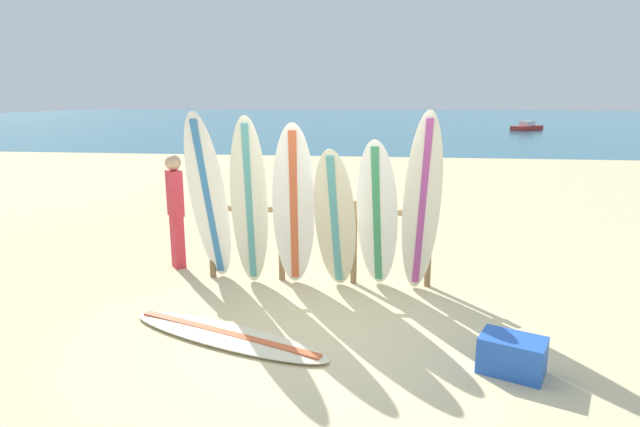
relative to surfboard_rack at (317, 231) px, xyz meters
The scene contains 13 objects.
ground_plane 1.88m from the surfboard_rack, 80.25° to the right, with size 120.00×120.00×0.00m, color beige.
ocean_water 56.31m from the surfboard_rack, 89.70° to the left, with size 120.00×80.00×0.01m, color teal.
surfboard_rack is the anchor object (origin of this frame).
surfboard_leaning_far_left 1.57m from the surfboard_rack, 164.49° to the right, with size 0.51×1.00×2.47m.
surfboard_leaning_left 1.07m from the surfboard_rack, 153.86° to the right, with size 0.59×0.75×2.41m.
surfboard_leaning_center_left 0.63m from the surfboard_rack, 123.30° to the right, with size 0.67×0.83×2.33m.
surfboard_leaning_center 0.56m from the surfboard_rack, 54.84° to the right, with size 0.64×0.80×2.01m.
surfboard_leaning_center_right 0.95m from the surfboard_rack, 19.75° to the right, with size 0.65×0.81×2.12m.
surfboard_leaning_right 1.54m from the surfboard_rack, 13.64° to the right, with size 0.58×0.67×2.48m.
surfboard_lying_on_sand 2.23m from the surfboard_rack, 111.62° to the right, with size 2.62×1.45×0.08m.
beachgoer_standing 2.29m from the surfboard_rack, behind, with size 0.32×0.33×1.77m.
small_boat_offshore 38.15m from the surfboard_rack, 71.93° to the left, with size 2.87×2.88×0.71m.
cooler_box 3.26m from the surfboard_rack, 46.56° to the right, with size 0.60×0.40×0.36m, color blue.
Camera 1 is at (0.65, -5.51, 2.63)m, focal length 29.64 mm.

